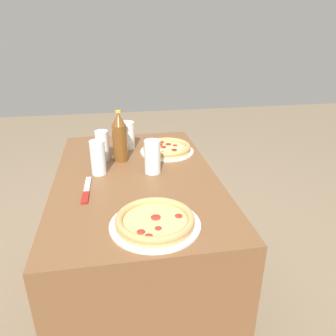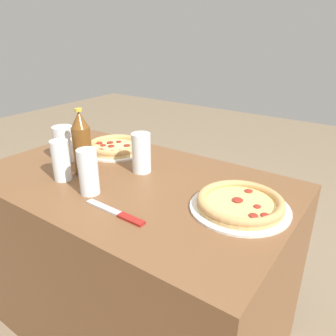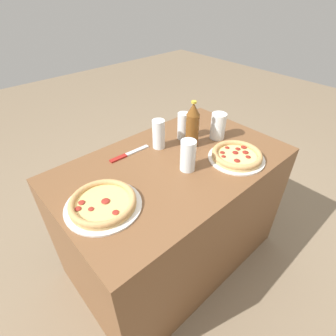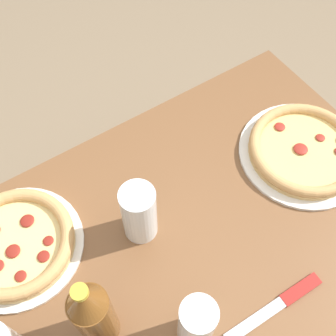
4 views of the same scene
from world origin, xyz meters
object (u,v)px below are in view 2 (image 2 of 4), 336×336
glass_red_wine (64,145)px  glass_lemonade (141,154)px  pizza_pepperoni (240,203)px  glass_mango_juice (89,173)px  beer_bottle (82,143)px  glass_cola (61,163)px  pizza_margherita (115,147)px  knife (117,213)px

glass_red_wine → glass_lemonade: bearing=-164.1°
pizza_pepperoni → glass_mango_juice: (0.45, 0.19, 0.05)m
glass_mango_juice → beer_bottle: (0.14, -0.10, 0.05)m
glass_lemonade → beer_bottle: beer_bottle is taller
glass_cola → glass_mango_juice: 0.16m
pizza_margherita → glass_red_wine: bearing=65.2°
glass_lemonade → glass_cola: size_ratio=1.02×
pizza_pepperoni → glass_cola: 0.64m
glass_mango_juice → pizza_pepperoni: bearing=-157.2°
beer_bottle → knife: (-0.31, 0.15, -0.11)m
pizza_pepperoni → knife: bearing=39.9°
pizza_pepperoni → glass_cola: (0.61, 0.17, 0.05)m
pizza_pepperoni → glass_lemonade: 0.43m
glass_red_wine → pizza_margherita: bearing=-114.8°
glass_lemonade → glass_cola: bearing=49.5°
pizza_margherita → glass_cola: bearing=98.8°
glass_red_wine → glass_cola: bearing=138.6°
pizza_pepperoni → glass_cola: bearing=15.8°
glass_red_wine → beer_bottle: size_ratio=0.58×
glass_mango_juice → glass_red_wine: (0.30, -0.14, -0.01)m
pizza_margherita → knife: 0.54m
glass_cola → glass_red_wine: size_ratio=1.03×
pizza_margherita → glass_mango_juice: bearing=121.7°
pizza_margherita → glass_lemonade: glass_lemonade is taller
glass_lemonade → glass_red_wine: size_ratio=1.05×
pizza_margherita → glass_lemonade: 0.27m
beer_bottle → knife: beer_bottle is taller
glass_mango_juice → knife: 0.19m
glass_lemonade → knife: bearing=116.0°
pizza_margherita → beer_bottle: (-0.07, 0.24, 0.10)m
pizza_pepperoni → glass_lemonade: (0.42, -0.05, 0.05)m
pizza_pepperoni → glass_red_wine: size_ratio=2.11×
pizza_pepperoni → glass_cola: size_ratio=2.06×
glass_red_wine → pizza_pepperoni: bearing=-176.4°
pizza_pepperoni → knife: (0.29, 0.24, -0.02)m
glass_mango_juice → beer_bottle: size_ratio=0.62×
pizza_margherita → glass_cola: size_ratio=1.88×
glass_cola → glass_lemonade: bearing=-130.5°
beer_bottle → knife: size_ratio=1.09×
beer_bottle → glass_lemonade: bearing=-141.3°
glass_lemonade → glass_red_wine: 0.34m
pizza_pepperoni → pizza_margherita: size_ratio=1.10×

